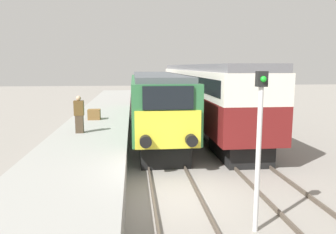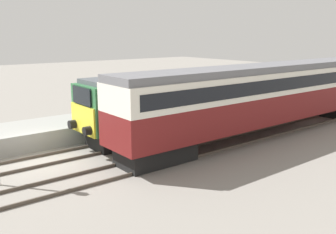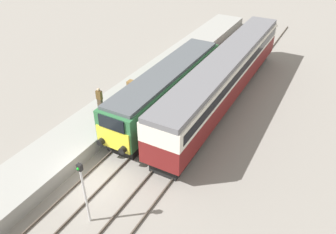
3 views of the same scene
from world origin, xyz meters
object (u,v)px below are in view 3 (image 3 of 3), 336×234
person_on_platform (100,99)px  signal_post (84,189)px  passenger_carriage (226,74)px  luggage_crate (132,84)px  locomotive (167,88)px

person_on_platform → signal_post: 9.69m
passenger_carriage → luggage_crate: (-6.96, -3.26, -1.25)m
person_on_platform → signal_post: (5.48, -7.97, 0.49)m
locomotive → luggage_crate: (-3.56, 0.29, -0.76)m
locomotive → person_on_platform: size_ratio=8.31×
locomotive → person_on_platform: locomotive is taller
signal_post → luggage_crate: (-5.26, 11.85, -1.06)m
passenger_carriage → person_on_platform: bearing=-135.2°
locomotive → luggage_crate: locomotive is taller
luggage_crate → passenger_carriage: bearing=25.1°
signal_post → luggage_crate: signal_post is taller
locomotive → signal_post: 11.69m
signal_post → luggage_crate: size_ratio=5.66×
person_on_platform → luggage_crate: size_ratio=2.48×
passenger_carriage → signal_post: passenger_carriage is taller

